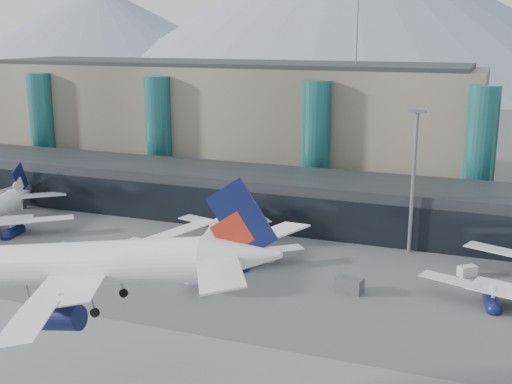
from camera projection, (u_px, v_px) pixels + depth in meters
The scene contains 13 objects.
ground at pixel (118, 341), 81.89m from camera, with size 900.00×900.00×0.00m, color #515154.
concourse at pixel (270, 197), 133.01m from camera, with size 170.00×27.00×10.00m.
terminal_main at pixel (222, 122), 168.36m from camera, with size 130.00×30.00×31.00m.
teal_towers at pixel (234, 138), 150.75m from camera, with size 116.40×19.40×46.00m.
mountain_ridge at pixel (464, 20), 409.63m from camera, with size 910.00×400.00×110.00m.
lightmast_mid at pixel (414, 173), 111.51m from camera, with size 3.00×1.20×25.60m.
hero_jet at pixel (122, 252), 61.26m from camera, with size 35.60×36.98×11.90m.
jet_parked_mid at pixel (212, 236), 110.72m from camera, with size 32.56×33.51×10.77m.
veh_a at pixel (66, 248), 114.57m from camera, with size 2.78×1.56×1.56m, color silver.
veh_b at pixel (226, 232), 123.44m from camera, with size 2.85×1.75×1.64m, color yellow.
veh_c at pixel (350, 285), 97.03m from camera, with size 4.01×2.12×2.23m, color #4B4B50.
veh_d at pixel (467, 271), 103.44m from camera, with size 2.95×1.58×1.68m, color silver.
veh_g at pixel (268, 257), 110.49m from camera, with size 2.35×1.37×1.37m, color silver.
Camera 1 is at (43.23, -63.59, 38.32)m, focal length 45.00 mm.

